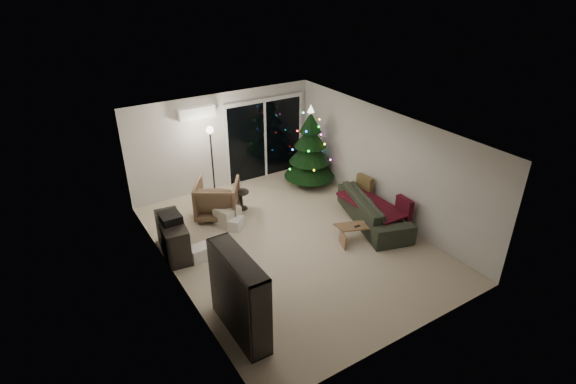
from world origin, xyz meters
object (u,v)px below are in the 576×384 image
(armchair, at_px, (218,199))
(coffee_table, at_px, (362,231))
(sofa, at_px, (374,209))
(media_cabinet, at_px, (173,237))
(christmas_tree, at_px, (310,146))
(bookshelf, at_px, (229,300))

(armchair, relative_size, coffee_table, 0.89)
(sofa, xyz_separation_m, coffee_table, (-0.68, -0.40, -0.16))
(coffee_table, bearing_deg, media_cabinet, 176.57)
(armchair, bearing_deg, sofa, 176.33)
(coffee_table, xyz_separation_m, christmas_tree, (0.55, 2.81, 0.92))
(sofa, height_order, coffee_table, sofa)
(media_cabinet, bearing_deg, sofa, -9.10)
(media_cabinet, distance_m, armchair, 1.66)
(media_cabinet, bearing_deg, christmas_tree, 22.66)
(bookshelf, distance_m, christmas_tree, 5.69)
(media_cabinet, xyz_separation_m, sofa, (4.30, -1.23, -0.04))
(armchair, distance_m, coffee_table, 3.39)
(armchair, distance_m, sofa, 3.61)
(media_cabinet, relative_size, christmas_tree, 0.56)
(bookshelf, xyz_separation_m, coffee_table, (3.62, 1.04, -0.54))
(armchair, distance_m, christmas_tree, 2.86)
(coffee_table, height_order, christmas_tree, christmas_tree)
(bookshelf, height_order, armchair, bookshelf)
(sofa, distance_m, coffee_table, 0.81)
(bookshelf, height_order, sofa, bookshelf)
(armchair, relative_size, christmas_tree, 0.45)
(media_cabinet, distance_m, coffee_table, 3.97)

